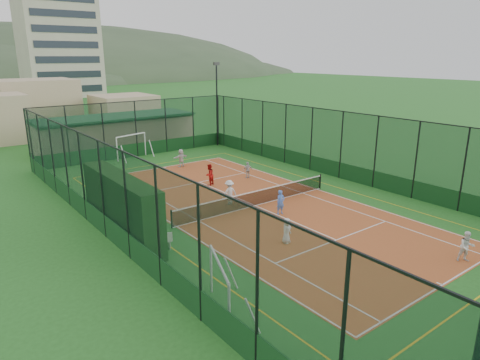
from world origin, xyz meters
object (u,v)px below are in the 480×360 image
at_px(child_near_right, 467,247).
at_px(child_far_left, 229,192).
at_px(child_near_mid, 281,202).
at_px(child_far_back, 181,158).
at_px(white_bench, 154,242).
at_px(coach, 209,175).
at_px(futsal_goal_far, 132,147).
at_px(apartment_tower, 57,26).
at_px(child_far_right, 248,170).
at_px(floodlight_ne, 217,105).
at_px(clubhouse, 116,132).
at_px(futsal_goal_near, 219,289).
at_px(child_near_left, 287,231).

height_order(child_near_right, child_far_left, child_far_left).
bearing_deg(child_near_mid, child_far_back, 93.99).
bearing_deg(white_bench, child_far_back, 66.01).
bearing_deg(coach, child_far_left, 49.73).
distance_m(white_bench, futsal_goal_far, 19.84).
bearing_deg(child_near_mid, white_bench, -171.57).
relative_size(apartment_tower, child_far_left, 19.43).
distance_m(apartment_tower, child_far_right, 78.67).
height_order(floodlight_ne, child_far_right, floodlight_ne).
bearing_deg(coach, floodlight_ne, -150.16).
bearing_deg(clubhouse, child_far_back, -83.62).
distance_m(apartment_tower, coach, 78.85).
bearing_deg(futsal_goal_far, child_near_mid, -102.88).
height_order(clubhouse, child_far_back, clubhouse).
distance_m(floodlight_ne, child_near_mid, 20.63).
xyz_separation_m(floodlight_ne, futsal_goal_near, (-16.84, -24.61, -3.14)).
bearing_deg(clubhouse, child_near_right, -85.23).
bearing_deg(futsal_goal_far, apartment_tower, 62.92).
xyz_separation_m(child_far_right, coach, (-3.30, 0.22, 0.14)).
bearing_deg(child_far_back, child_near_left, 70.86).
bearing_deg(child_near_left, child_near_mid, 31.93).
bearing_deg(clubhouse, white_bench, -108.00).
height_order(clubhouse, futsal_goal_far, clubhouse).
height_order(clubhouse, apartment_tower, apartment_tower).
height_order(floodlight_ne, child_near_right, floodlight_ne).
relative_size(floodlight_ne, white_bench, 5.10).
bearing_deg(white_bench, child_far_right, 42.75).
distance_m(white_bench, child_far_right, 13.34).
distance_m(apartment_tower, child_far_left, 83.08).
distance_m(apartment_tower, white_bench, 87.53).
xyz_separation_m(child_far_right, child_far_back, (-2.25, 6.03, 0.12)).
relative_size(floodlight_ne, coach, 5.39).
height_order(child_near_left, child_near_mid, child_near_mid).
bearing_deg(coach, child_near_left, 53.95).
height_order(clubhouse, child_near_left, clubhouse).
distance_m(clubhouse, child_near_mid, 23.98).
distance_m(white_bench, child_near_mid, 8.08).
relative_size(child_near_left, coach, 0.83).
relative_size(child_near_mid, child_far_left, 0.93).
xyz_separation_m(futsal_goal_near, child_far_back, (9.45, 19.17, -0.24)).
distance_m(apartment_tower, child_near_mid, 85.97).
height_order(floodlight_ne, clubhouse, floodlight_ne).
xyz_separation_m(white_bench, child_near_left, (5.60, -3.08, 0.19)).
bearing_deg(white_bench, apartment_tower, 87.14).
distance_m(clubhouse, coach, 16.67).
relative_size(futsal_goal_near, coach, 1.99).
height_order(white_bench, child_far_left, child_far_left).
xyz_separation_m(floodlight_ne, child_near_right, (-5.81, -28.01, -3.40)).
distance_m(apartment_tower, child_near_left, 89.39).
bearing_deg(child_far_back, child_near_right, 86.70).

